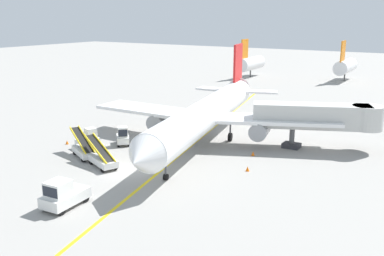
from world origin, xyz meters
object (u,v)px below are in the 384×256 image
at_px(safety_cone_tail_area, 248,169).
at_px(baggage_tug_near_wing, 123,137).
at_px(baggage_tug_by_cargo_door, 89,139).
at_px(jet_bridge, 324,117).
at_px(airliner, 208,113).
at_px(safety_cone_nose_left, 253,153).
at_px(safety_cone_wingtip_right, 67,142).
at_px(belt_loader_aft_hold, 84,149).
at_px(safety_cone_wingtip_left, 261,138).
at_px(belt_loader_forward_hold, 102,159).
at_px(ground_crew_marshaller, 170,144).
at_px(pushback_tug, 63,195).
at_px(safety_cone_nose_right, 189,136).

bearing_deg(safety_cone_tail_area, baggage_tug_near_wing, 178.74).
bearing_deg(baggage_tug_by_cargo_door, baggage_tug_near_wing, 46.14).
bearing_deg(jet_bridge, airliner, -159.25).
height_order(baggage_tug_by_cargo_door, safety_cone_nose_left, baggage_tug_by_cargo_door).
bearing_deg(safety_cone_nose_left, jet_bridge, 48.15).
xyz_separation_m(airliner, safety_cone_wingtip_right, (-12.95, -8.74, -3.20)).
bearing_deg(baggage_tug_near_wing, safety_cone_tail_area, -1.26).
relative_size(baggage_tug_by_cargo_door, belt_loader_aft_hold, 0.54).
bearing_deg(safety_cone_wingtip_left, belt_loader_forward_hold, -119.71).
bearing_deg(baggage_tug_near_wing, baggage_tug_by_cargo_door, -133.86).
height_order(airliner, jet_bridge, airliner).
height_order(baggage_tug_by_cargo_door, safety_cone_wingtip_left, baggage_tug_by_cargo_door).
xyz_separation_m(ground_crew_marshaller, safety_cone_wingtip_left, (6.27, 9.16, -0.69)).
distance_m(belt_loader_aft_hold, safety_cone_wingtip_right, 5.35).
xyz_separation_m(pushback_tug, belt_loader_aft_hold, (-7.36, 9.33, -0.22)).
bearing_deg(safety_cone_nose_right, pushback_tug, -84.32).
bearing_deg(safety_cone_wingtip_right, safety_cone_nose_left, 20.55).
xyz_separation_m(belt_loader_forward_hold, safety_cone_tail_area, (12.18, 6.07, -0.56)).
bearing_deg(airliner, pushback_tug, -92.05).
xyz_separation_m(baggage_tug_by_cargo_door, safety_cone_nose_left, (16.24, 6.72, -0.71)).
relative_size(baggage_tug_by_cargo_door, safety_cone_wingtip_right, 6.14).
distance_m(airliner, baggage_tug_by_cargo_door, 13.25).
bearing_deg(airliner, ground_crew_marshaller, -107.66).
relative_size(jet_bridge, ground_crew_marshaller, 7.57).
xyz_separation_m(airliner, safety_cone_wingtip_left, (4.65, 4.05, -3.20)).
bearing_deg(safety_cone_tail_area, safety_cone_wingtip_right, -172.39).
bearing_deg(ground_crew_marshaller, safety_cone_wingtip_right, -162.22).
relative_size(baggage_tug_by_cargo_door, ground_crew_marshaller, 1.59).
xyz_separation_m(pushback_tug, safety_cone_wingtip_right, (-12.23, 11.49, -0.77)).
distance_m(jet_bridge, safety_cone_nose_left, 8.61).
bearing_deg(safety_cone_wingtip_right, jet_bridge, 28.17).
bearing_deg(pushback_tug, safety_cone_wingtip_right, 136.78).
distance_m(jet_bridge, baggage_tug_near_wing, 21.66).
distance_m(safety_cone_nose_left, safety_cone_tail_area, 4.66).
height_order(baggage_tug_by_cargo_door, belt_loader_aft_hold, belt_loader_aft_hold).
bearing_deg(safety_cone_tail_area, jet_bridge, 69.53).
bearing_deg(safety_cone_wingtip_left, jet_bridge, 2.57).
bearing_deg(safety_cone_nose_right, baggage_tug_by_cargo_door, -129.96).
height_order(baggage_tug_near_wing, safety_cone_wingtip_left, baggage_tug_near_wing).
relative_size(belt_loader_aft_hold, safety_cone_tail_area, 11.45).
relative_size(safety_cone_nose_right, safety_cone_wingtip_left, 1.00).
bearing_deg(safety_cone_wingtip_left, safety_cone_nose_left, -74.49).
height_order(baggage_tug_by_cargo_door, safety_cone_nose_right, baggage_tug_by_cargo_door).
bearing_deg(ground_crew_marshaller, jet_bridge, 35.79).
bearing_deg(safety_cone_nose_right, belt_loader_forward_hold, -98.08).
distance_m(jet_bridge, safety_cone_wingtip_right, 27.94).
relative_size(pushback_tug, belt_loader_forward_hold, 0.73).
xyz_separation_m(jet_bridge, safety_cone_nose_left, (-5.30, -5.92, -3.32)).
bearing_deg(safety_cone_nose_right, belt_loader_aft_hold, -115.21).
height_order(jet_bridge, ground_crew_marshaller, jet_bridge).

